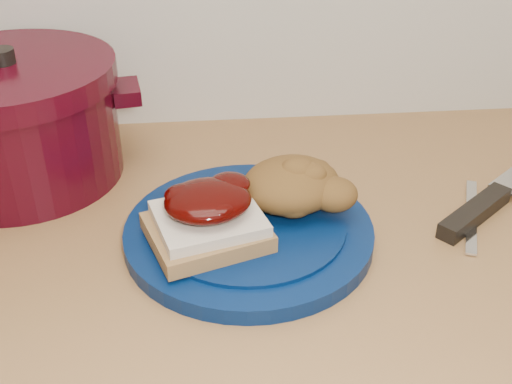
{
  "coord_description": "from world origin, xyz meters",
  "views": [
    {
      "loc": [
        -0.08,
        0.9,
        1.33
      ],
      "look_at": [
        -0.03,
        1.51,
        0.95
      ],
      "focal_mm": 45.0,
      "sensor_mm": 36.0,
      "label": 1
    }
  ],
  "objects": [
    {
      "name": "chef_knife",
      "position": [
        0.27,
        1.53,
        0.91
      ],
      "size": [
        0.29,
        0.24,
        0.02
      ],
      "rotation": [
        0.0,
        0.0,
        0.68
      ],
      "color": "black",
      "rests_on": "wood_countertop"
    },
    {
      "name": "plate",
      "position": [
        -0.04,
        1.49,
        0.91
      ],
      "size": [
        0.33,
        0.33,
        0.02
      ],
      "primitive_type": "cylinder",
      "rotation": [
        0.0,
        0.0,
        0.22
      ],
      "color": "#041943",
      "rests_on": "wood_countertop"
    },
    {
      "name": "stuffing_mound",
      "position": [
        0.02,
        1.52,
        0.95
      ],
      "size": [
        0.13,
        0.12,
        0.06
      ],
      "primitive_type": "ellipsoid",
      "rotation": [
        0.0,
        0.0,
        0.22
      ],
      "color": "brown",
      "rests_on": "plate"
    },
    {
      "name": "pepper_grinder",
      "position": [
        -0.28,
        1.72,
        0.97
      ],
      "size": [
        0.07,
        0.07,
        0.13
      ],
      "rotation": [
        0.0,
        0.0,
        0.36
      ],
      "color": "black",
      "rests_on": "wood_countertop"
    },
    {
      "name": "sandwich",
      "position": [
        -0.08,
        1.46,
        0.95
      ],
      "size": [
        0.15,
        0.14,
        0.06
      ],
      "rotation": [
        0.0,
        0.0,
        0.22
      ],
      "color": "olive",
      "rests_on": "plate"
    },
    {
      "name": "dutch_oven",
      "position": [
        -0.32,
        1.66,
        0.98
      ],
      "size": [
        0.32,
        0.3,
        0.17
      ],
      "rotation": [
        0.0,
        0.0,
        0.15
      ],
      "color": "#35050F",
      "rests_on": "wood_countertop"
    },
    {
      "name": "butter_knife",
      "position": [
        0.23,
        1.51,
        0.9
      ],
      "size": [
        0.07,
        0.15,
        0.0
      ],
      "primitive_type": "cube",
      "rotation": [
        0.0,
        0.0,
        1.2
      ],
      "color": "silver",
      "rests_on": "wood_countertop"
    }
  ]
}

